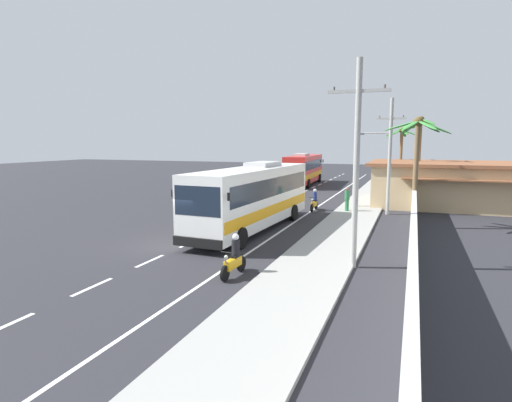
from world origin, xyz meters
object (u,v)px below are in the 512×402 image
Objects in this scene: palm_nearest at (401,147)px; pedestrian_midwalk at (355,195)px; roadside_building at (471,184)px; coach_bus_foreground at (253,195)px; utility_pole_nearest at (356,161)px; utility_pole_mid at (388,154)px; pedestrian_near_kerb at (347,199)px; palm_third at (417,147)px; palm_second at (420,139)px; coach_bus_far_lane at (304,168)px; motorcycle_beside_bus at (314,202)px; motorcycle_trailing at (234,259)px.

pedestrian_midwalk is at bearing -110.53° from palm_nearest.
coach_bus_foreground is at bearing -132.33° from roadside_building.
utility_pole_nearest is 23.90m from palm_nearest.
pedestrian_midwalk is at bearing 97.23° from utility_pole_nearest.
utility_pole_nearest is at bearing -107.90° from roadside_building.
pedestrian_near_kerb is at bearing -173.32° from utility_pole_mid.
palm_third is (8.82, 3.74, 2.78)m from coach_bus_foreground.
pedestrian_midwalk is at bearing -9.36° from pedestrian_near_kerb.
palm_second is (2.03, 6.95, 1.03)m from utility_pole_mid.
utility_pole_mid is at bearing -92.84° from palm_nearest.
roadside_building is at bearing 72.10° from utility_pole_nearest.
roadside_building is at bearing -36.63° from palm_nearest.
coach_bus_foreground is 1.55× the size of utility_pole_mid.
palm_nearest is (11.03, -7.68, 2.67)m from coach_bus_far_lane.
utility_pole_nearest is (4.71, -13.56, 3.71)m from motorcycle_beside_bus.
palm_third is (1.33, -14.55, 0.17)m from palm_nearest.
coach_bus_far_lane is at bearing 120.60° from utility_pole_mid.
coach_bus_far_lane is 34.78m from motorcycle_trailing.
palm_nearest is at bearing 95.21° from palm_third.
pedestrian_near_kerb is at bearing 83.38° from motorcycle_trailing.
coach_bus_foreground is 19.25m from roadside_building.
palm_third reaches higher than palm_nearest.
roadside_building is (16.50, -11.74, -0.20)m from coach_bus_far_lane.
motorcycle_trailing is 0.27× the size of palm_second.
palm_nearest is (0.93, 23.88, 0.26)m from utility_pole_nearest.
palm_nearest is 0.42× the size of roadside_building.
pedestrian_midwalk is at bearing 83.51° from motorcycle_trailing.
palm_nearest is at bearing 143.37° from roadside_building.
palm_nearest is at bearing -20.79° from pedestrian_near_kerb.
coach_bus_foreground is 0.82× the size of roadside_building.
motorcycle_beside_bus is at bearing -150.59° from roadside_building.
roadside_building is at bearing -35.45° from coach_bus_far_lane.
pedestrian_midwalk is 0.10× the size of roadside_building.
palm_third is (2.26, 9.33, 0.43)m from utility_pole_nearest.
motorcycle_beside_bus is 14.82m from utility_pole_nearest.
palm_nearest is 0.98× the size of palm_third.
utility_pole_nearest is at bearing 32.92° from motorcycle_trailing.
palm_third is at bearing 61.92° from motorcycle_trailing.
coach_bus_foreground is 6.40× the size of motorcycle_beside_bus.
utility_pole_nearest is at bearing -91.80° from utility_pole_mid.
utility_pole_mid reaches higher than palm_third.
utility_pole_nearest is (2.03, -15.98, 3.39)m from pedestrian_midwalk.
coach_bus_far_lane reaches higher than pedestrian_midwalk.
coach_bus_foreground is 11.38m from pedestrian_midwalk.
pedestrian_near_kerb is 1.04× the size of pedestrian_midwalk.
pedestrian_midwalk is 8.78m from palm_third.
coach_bus_far_lane is 17.58m from pedestrian_midwalk.
utility_pole_mid is at bearing -87.01° from pedestrian_near_kerb.
palm_third is (4.29, -6.64, 3.82)m from pedestrian_midwalk.
coach_bus_far_lane is 25.59m from palm_third.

